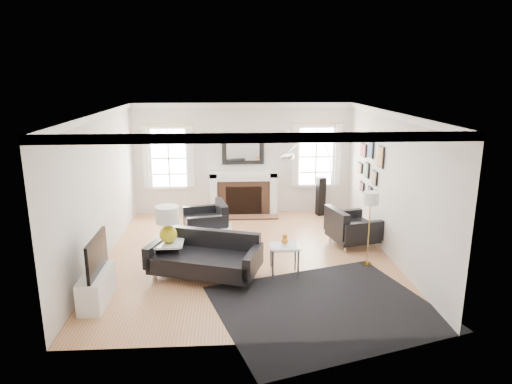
{
  "coord_description": "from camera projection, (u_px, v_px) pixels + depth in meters",
  "views": [
    {
      "loc": [
        -0.36,
        -8.35,
        3.47
      ],
      "look_at": [
        0.17,
        0.3,
        1.23
      ],
      "focal_mm": 32.0,
      "sensor_mm": 36.0,
      "label": 1
    }
  ],
  "objects": [
    {
      "name": "fireplace",
      "position": [
        243.0,
        194.0,
        11.52
      ],
      "size": [
        1.7,
        0.69,
        1.11
      ],
      "color": "white",
      "rests_on": "floor"
    },
    {
      "name": "coffee_table",
      "position": [
        213.0,
        229.0,
        9.56
      ],
      "size": [
        0.79,
        0.79,
        0.35
      ],
      "color": "silver",
      "rests_on": "floor"
    },
    {
      "name": "area_rug",
      "position": [
        325.0,
        308.0,
        6.98
      ],
      "size": [
        3.83,
        3.47,
        0.01
      ],
      "primitive_type": "cube",
      "rotation": [
        0.0,
        0.0,
        0.3
      ],
      "color": "black",
      "rests_on": "floor"
    },
    {
      "name": "left_wall",
      "position": [
        100.0,
        190.0,
        8.44
      ],
      "size": [
        0.04,
        6.0,
        2.8
      ],
      "primitive_type": "cube",
      "color": "silver",
      "rests_on": "floor"
    },
    {
      "name": "arc_floor_lamp",
      "position": [
        310.0,
        175.0,
        10.76
      ],
      "size": [
        1.54,
        1.42,
        2.17
      ],
      "color": "silver",
      "rests_on": "floor"
    },
    {
      "name": "right_wall",
      "position": [
        391.0,
        185.0,
        8.77
      ],
      "size": [
        0.04,
        6.0,
        2.8
      ],
      "primitive_type": "cube",
      "color": "silver",
      "rests_on": "floor"
    },
    {
      "name": "speaker_tower",
      "position": [
        321.0,
        196.0,
        11.51
      ],
      "size": [
        0.24,
        0.24,
        0.98
      ],
      "primitive_type": "cube",
      "rotation": [
        0.0,
        0.0,
        0.26
      ],
      "color": "black",
      "rests_on": "floor"
    },
    {
      "name": "gallery_wall",
      "position": [
        369.0,
        166.0,
        9.98
      ],
      "size": [
        0.04,
        1.73,
        1.29
      ],
      "color": "black",
      "rests_on": "right_wall"
    },
    {
      "name": "window_right",
      "position": [
        316.0,
        156.0,
        11.55
      ],
      "size": [
        1.24,
        0.15,
        1.62
      ],
      "color": "white",
      "rests_on": "back_wall"
    },
    {
      "name": "tv_unit",
      "position": [
        97.0,
        283.0,
        7.09
      ],
      "size": [
        0.35,
        1.0,
        1.09
      ],
      "color": "white",
      "rests_on": "floor"
    },
    {
      "name": "sofa",
      "position": [
        206.0,
        258.0,
        8.02
      ],
      "size": [
        2.1,
        1.44,
        0.63
      ],
      "color": "black",
      "rests_on": "floor"
    },
    {
      "name": "stick_floor_lamp",
      "position": [
        371.0,
        202.0,
        8.25
      ],
      "size": [
        0.29,
        0.29,
        1.42
      ],
      "color": "gold",
      "rests_on": "floor"
    },
    {
      "name": "back_wall",
      "position": [
        243.0,
        159.0,
        11.5
      ],
      "size": [
        5.5,
        0.04,
        2.8
      ],
      "primitive_type": "cube",
      "color": "silver",
      "rests_on": "floor"
    },
    {
      "name": "orange_vase",
      "position": [
        285.0,
        240.0,
        7.94
      ],
      "size": [
        0.12,
        0.12,
        0.2
      ],
      "color": "orange",
      "rests_on": "nesting_table"
    },
    {
      "name": "front_wall",
      "position": [
        259.0,
        245.0,
        5.71
      ],
      "size": [
        5.5,
        0.04,
        2.8
      ],
      "primitive_type": "cube",
      "color": "silver",
      "rests_on": "floor"
    },
    {
      "name": "gourd_lamp",
      "position": [
        168.0,
        222.0,
        8.01
      ],
      "size": [
        0.42,
        0.42,
        0.67
      ],
      "color": "gold",
      "rests_on": "side_table_left"
    },
    {
      "name": "armchair_left",
      "position": [
        208.0,
        222.0,
        9.9
      ],
      "size": [
        1.03,
        1.11,
        0.65
      ],
      "color": "black",
      "rests_on": "floor"
    },
    {
      "name": "floor",
      "position": [
        248.0,
        257.0,
        8.96
      ],
      "size": [
        6.0,
        6.0,
        0.0
      ],
      "primitive_type": "plane",
      "color": "#9F6643",
      "rests_on": "ground"
    },
    {
      "name": "armchair_right",
      "position": [
        350.0,
        228.0,
        9.47
      ],
      "size": [
        1.08,
        1.16,
        0.66
      ],
      "color": "black",
      "rests_on": "floor"
    },
    {
      "name": "nesting_table",
      "position": [
        284.0,
        252.0,
        8.0
      ],
      "size": [
        0.52,
        0.44,
        0.57
      ],
      "color": "silver",
      "rests_on": "floor"
    },
    {
      "name": "crown_molding",
      "position": [
        248.0,
        116.0,
        8.27
      ],
      "size": [
        5.5,
        6.0,
        0.12
      ],
      "primitive_type": "cube",
      "color": "white",
      "rests_on": "back_wall"
    },
    {
      "name": "side_table_left",
      "position": [
        169.0,
        248.0,
        8.14
      ],
      "size": [
        0.52,
        0.52,
        0.57
      ],
      "color": "silver",
      "rests_on": "floor"
    },
    {
      "name": "mantel_mirror",
      "position": [
        243.0,
        149.0,
        11.4
      ],
      "size": [
        1.05,
        0.07,
        0.75
      ],
      "color": "black",
      "rests_on": "back_wall"
    },
    {
      "name": "ceiling",
      "position": [
        248.0,
        113.0,
        8.26
      ],
      "size": [
        5.5,
        6.0,
        0.02
      ],
      "primitive_type": "cube",
      "color": "white",
      "rests_on": "back_wall"
    },
    {
      "name": "window_left",
      "position": [
        169.0,
        158.0,
        11.33
      ],
      "size": [
        1.24,
        0.15,
        1.62
      ],
      "color": "white",
      "rests_on": "back_wall"
    }
  ]
}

